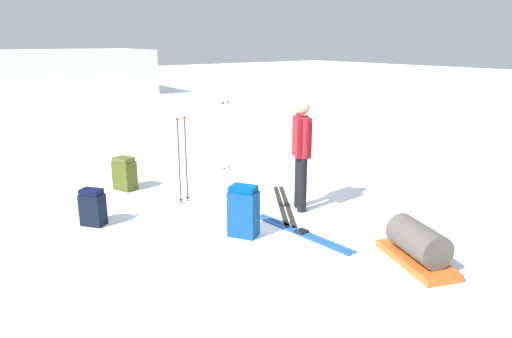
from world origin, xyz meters
The scene contains 10 objects.
ground_plane centered at (0.00, 0.00, 0.00)m, with size 80.00×80.00×0.00m, color white.
skier_standing centered at (0.66, -0.27, 0.95)m, with size 0.36×0.51×1.70m.
ski_pair_near centered at (0.02, -1.00, 0.01)m, with size 0.29×1.74×0.05m.
ski_pair_far centered at (0.55, 0.00, 0.01)m, with size 1.22×1.68×0.05m.
backpack_large_dark centered at (-2.13, 1.03, 0.26)m, with size 0.36×0.39×0.53m.
backpack_bright centered at (-0.64, -0.57, 0.34)m, with size 0.41×0.45×0.70m.
backpack_small_spare centered at (-1.13, 2.34, 0.29)m, with size 0.37×0.43×0.59m.
ski_poles_planted_near centered at (0.99, 2.30, 0.77)m, with size 0.20×0.11×1.40m.
ski_poles_planted_far centered at (-0.62, 1.11, 0.77)m, with size 0.22×0.11×1.40m.
gear_sled centered at (0.52, -2.46, 0.22)m, with size 0.82×1.19×0.49m.
Camera 1 is at (-4.05, -5.35, 2.55)m, focal length 32.88 mm.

